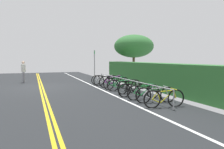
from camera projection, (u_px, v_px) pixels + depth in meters
ground_plane at (41, 87)px, 13.69m from camera, size 28.46×10.63×0.05m
centre_line_yellow_inner at (40, 87)px, 13.67m from camera, size 25.62×0.10×0.00m
centre_line_yellow_outer at (42, 87)px, 13.72m from camera, size 25.62×0.10×0.00m
bike_lane_stripe_white at (90, 85)px, 14.83m from camera, size 25.62×0.12×0.00m
bike_rack at (125, 82)px, 11.50m from camera, size 8.54×0.05×0.73m
bicycle_0 at (103, 80)px, 14.99m from camera, size 0.46×1.76×0.70m
bicycle_1 at (106, 80)px, 14.23m from camera, size 0.61×1.66×0.76m
bicycle_2 at (113, 81)px, 13.49m from camera, size 0.46×1.84×0.77m
bicycle_3 at (116, 83)px, 12.70m from camera, size 0.46×1.77×0.75m
bicycle_4 at (122, 85)px, 11.88m from camera, size 0.58×1.63×0.69m
bicycle_5 at (129, 87)px, 11.15m from camera, size 0.63×1.60×0.73m
bicycle_6 at (134, 90)px, 10.25m from camera, size 0.46×1.70×0.69m
bicycle_7 at (144, 92)px, 9.51m from camera, size 0.46×1.71×0.71m
bicycle_8 at (156, 95)px, 8.75m from camera, size 0.49×1.73×0.70m
bicycle_9 at (164, 98)px, 7.93m from camera, size 0.46×1.66×0.71m
pedestrian at (23, 70)px, 16.02m from camera, size 0.49×0.32×1.63m
sign_post_near at (94, 63)px, 16.20m from camera, size 0.36×0.08×2.46m
hedge_backdrop at (177, 79)px, 10.85m from camera, size 17.49×1.16×1.55m
tree_near_left at (134, 46)px, 18.70m from camera, size 3.47×3.47×3.90m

